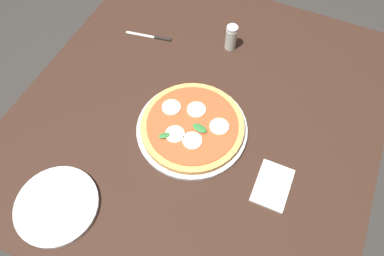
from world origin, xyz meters
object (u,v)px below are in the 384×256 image
Objects in this scene: pizza at (192,126)px; pepper_shaker at (231,37)px; serving_tray at (192,129)px; napkin at (273,185)px; plate_white at (57,205)px; knife at (154,37)px; dining_table at (199,128)px.

pepper_shaker reaches higher than pizza.
serving_tray is 0.28m from napkin.
plate_white reaches higher than knife.
serving_tray is 3.62× the size of pepper_shaker.
knife is (0.29, 0.28, -0.02)m from pizza.
napkin is 0.66m from knife.
pizza is 0.28m from napkin.
dining_table is at bearing -26.89° from plate_white.
serving_tray is 0.40m from knife.
serving_tray is at bearing -136.24° from knife.
pepper_shaker is (0.36, 0.02, 0.02)m from pizza.
pepper_shaker is (0.43, 0.29, 0.04)m from napkin.
plate_white is at bearing -175.44° from knife.
napkin is at bearing -145.96° from pepper_shaker.
pizza reaches higher than plate_white.
pepper_shaker reaches higher than knife.
dining_table is at bearing 63.25° from napkin.
serving_tray is 2.52× the size of napkin.
knife is at bearing 43.76° from serving_tray.
dining_table is at bearing 6.90° from pizza.
napkin is (0.29, -0.50, -0.00)m from plate_white.
pizza is 1.39× the size of plate_white.
pepper_shaker reaches higher than plate_white.
napkin is at bearing -104.68° from serving_tray.
dining_table is 8.88× the size of napkin.
pizza is at bearing -49.03° from serving_tray.
plate_white is at bearing 153.11° from dining_table.
pizza is at bearing 75.18° from napkin.
pepper_shaker reaches higher than serving_tray.
napkin is at bearing -116.75° from dining_table.
pepper_shaker is (0.36, 0.02, 0.04)m from serving_tray.
dining_table is at bearing 6.33° from serving_tray.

